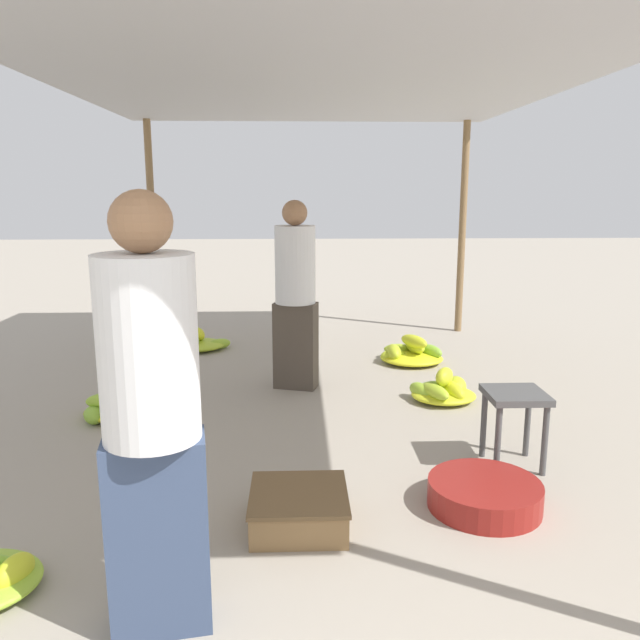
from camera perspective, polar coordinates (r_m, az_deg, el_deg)
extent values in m
cylinder|color=olive|center=(7.25, -15.06, 7.98)|extent=(0.08, 0.08, 2.37)
cylinder|color=olive|center=(7.32, 12.89, 8.12)|extent=(0.08, 0.08, 2.37)
cube|color=#B2B2B7|center=(4.43, -0.32, 21.85)|extent=(3.89, 5.81, 0.04)
cube|color=#384766|center=(2.49, -14.52, -18.41)|extent=(0.39, 0.26, 0.75)
cylinder|color=white|center=(2.23, -15.45, -2.54)|extent=(0.40, 0.40, 0.65)
sphere|color=#9E704C|center=(2.16, -16.07, 8.65)|extent=(0.21, 0.21, 0.21)
cube|color=#4C4C4C|center=(3.84, 17.45, -6.55)|extent=(0.34, 0.34, 0.04)
cylinder|color=#4C4C4C|center=(3.75, 15.94, -10.63)|extent=(0.04, 0.04, 0.42)
cylinder|color=#4C4C4C|center=(3.85, 19.86, -10.34)|extent=(0.04, 0.04, 0.42)
cylinder|color=#4C4C4C|center=(4.00, 14.74, -9.18)|extent=(0.04, 0.04, 0.42)
cylinder|color=#4C4C4C|center=(4.08, 18.44, -8.95)|extent=(0.04, 0.04, 0.42)
cylinder|color=maroon|center=(3.45, 14.80, -15.18)|extent=(0.58, 0.58, 0.14)
ellipsoid|color=yellow|center=(3.00, -26.14, -20.01)|extent=(0.16, 0.22, 0.14)
ellipsoid|color=#95C031|center=(4.75, -18.65, -6.97)|extent=(0.35, 0.20, 0.11)
ellipsoid|color=#CDD627|center=(4.68, -15.99, -7.63)|extent=(0.24, 0.36, 0.12)
ellipsoid|color=#88BB34|center=(4.72, -20.00, -8.17)|extent=(0.21, 0.25, 0.12)
ellipsoid|color=#CAD528|center=(4.62, -16.92, -7.70)|extent=(0.27, 0.28, 0.13)
ellipsoid|color=#7EB736|center=(4.81, -17.26, -6.95)|extent=(0.22, 0.15, 0.10)
ellipsoid|color=#BCCF2B|center=(4.87, -19.71, -7.42)|extent=(0.21, 0.27, 0.13)
ellipsoid|color=yellow|center=(4.78, -17.99, -7.91)|extent=(0.48, 0.42, 0.10)
ellipsoid|color=#8EBD33|center=(6.59, -12.80, -2.26)|extent=(0.19, 0.25, 0.10)
ellipsoid|color=#ACC92D|center=(6.49, -11.95, -1.82)|extent=(0.20, 0.29, 0.11)
ellipsoid|color=#BACF2B|center=(6.53, -11.49, -1.68)|extent=(0.16, 0.29, 0.11)
ellipsoid|color=#99C231|center=(6.54, -9.24, -2.18)|extent=(0.29, 0.25, 0.11)
ellipsoid|color=yellow|center=(6.58, -11.08, -1.24)|extent=(0.23, 0.30, 0.13)
ellipsoid|color=#9DC330|center=(6.55, -11.94, -2.23)|extent=(0.24, 0.18, 0.09)
ellipsoid|color=#ADC92D|center=(6.56, -11.17, -2.24)|extent=(0.56, 0.49, 0.10)
ellipsoid|color=yellow|center=(4.95, 11.95, -6.33)|extent=(0.21, 0.34, 0.15)
ellipsoid|color=#C6D329|center=(5.10, 12.37, -5.88)|extent=(0.18, 0.28, 0.14)
ellipsoid|color=#ABC92E|center=(4.85, 10.49, -6.43)|extent=(0.23, 0.34, 0.10)
ellipsoid|color=#CDD627|center=(4.94, 11.30, -5.12)|extent=(0.22, 0.25, 0.15)
ellipsoid|color=#9AC230|center=(4.96, 9.22, -6.42)|extent=(0.21, 0.30, 0.12)
ellipsoid|color=#8BBC33|center=(5.00, 10.75, -6.31)|extent=(0.34, 0.26, 0.14)
ellipsoid|color=yellow|center=(4.98, 11.23, -6.74)|extent=(0.50, 0.44, 0.10)
ellipsoid|color=#ABC92E|center=(6.14, 7.16, -2.65)|extent=(0.28, 0.16, 0.10)
ellipsoid|color=#CDD627|center=(5.93, 8.59, -1.94)|extent=(0.28, 0.35, 0.12)
ellipsoid|color=#86BA34|center=(6.03, 10.10, -2.82)|extent=(0.24, 0.30, 0.12)
ellipsoid|color=#BACF2B|center=(5.95, 6.74, -3.33)|extent=(0.26, 0.14, 0.14)
ellipsoid|color=#86BA34|center=(6.07, 6.95, -3.15)|extent=(0.25, 0.17, 0.09)
ellipsoid|color=#C6D329|center=(6.02, 8.68, -2.35)|extent=(0.21, 0.34, 0.14)
ellipsoid|color=#BBCF2B|center=(5.94, 6.75, -2.94)|extent=(0.15, 0.29, 0.14)
ellipsoid|color=yellow|center=(5.99, 8.45, -3.48)|extent=(0.58, 0.51, 0.10)
cube|color=olive|center=(3.18, -1.95, -17.04)|extent=(0.46, 0.46, 0.16)
cube|color=brown|center=(3.14, -1.97, -15.62)|extent=(0.48, 0.48, 0.02)
cube|color=#4C4238|center=(5.15, -2.23, -2.34)|extent=(0.38, 0.28, 0.72)
cylinder|color=white|center=(5.03, -2.29, 5.07)|extent=(0.41, 0.41, 0.62)
sphere|color=#9E704C|center=(5.00, -2.33, 9.77)|extent=(0.20, 0.20, 0.20)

